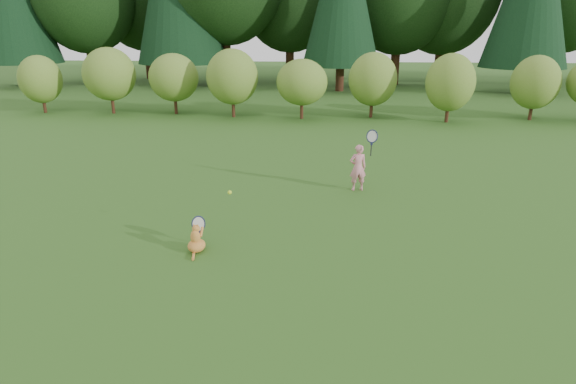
# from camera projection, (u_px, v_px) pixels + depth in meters

# --- Properties ---
(ground) EXTENTS (100.00, 100.00, 0.00)m
(ground) POSITION_uv_depth(u_px,v_px,m) (273.00, 243.00, 8.63)
(ground) COLOR #234D15
(ground) RESTS_ON ground
(shrub_row) EXTENTS (28.00, 3.00, 2.80)m
(shrub_row) POSITION_uv_depth(u_px,v_px,m) (307.00, 84.00, 20.44)
(shrub_row) COLOR olive
(shrub_row) RESTS_ON ground
(child) EXTENTS (0.65, 0.43, 1.65)m
(child) POSITION_uv_depth(u_px,v_px,m) (358.00, 167.00, 11.26)
(child) COLOR pink
(child) RESTS_ON ground
(cat) EXTENTS (0.43, 0.70, 0.68)m
(cat) POSITION_uv_depth(u_px,v_px,m) (196.00, 237.00, 8.24)
(cat) COLOR #B67623
(cat) RESTS_ON ground
(tennis_ball) EXTENTS (0.07, 0.07, 0.07)m
(tennis_ball) POSITION_uv_depth(u_px,v_px,m) (230.00, 192.00, 8.41)
(tennis_ball) COLOR #C6DB19
(tennis_ball) RESTS_ON ground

